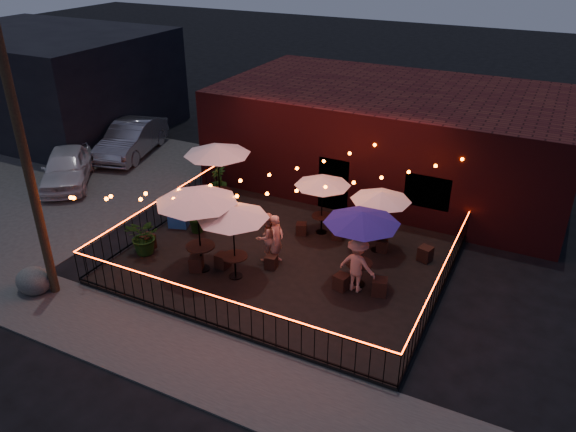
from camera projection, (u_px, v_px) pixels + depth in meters
name	position (u px, v px, depth m)	size (l,w,h in m)	color
ground	(255.00, 294.00, 16.78)	(110.00, 110.00, 0.00)	black
patio	(285.00, 260.00, 18.34)	(10.00, 8.00, 0.15)	black
sidewalk	(191.00, 360.00, 14.19)	(18.00, 2.50, 0.05)	#3D3A38
parking_lot	(64.00, 175.00, 24.75)	(11.00, 12.00, 0.02)	#3D3A38
brick_building	(393.00, 136.00, 23.40)	(14.00, 8.00, 4.00)	#390F11
background_building	(45.00, 80.00, 29.98)	(12.00, 9.00, 5.00)	black
utility_pole	(28.00, 169.00, 15.04)	(0.26, 0.26, 8.00)	#392317
fence_front	(216.00, 312.00, 14.89)	(10.00, 0.04, 1.04)	black
fence_left	(160.00, 213.00, 20.07)	(0.04, 8.00, 1.04)	black
fence_right	(440.00, 284.00, 16.07)	(0.04, 8.00, 1.04)	black
festoon_lights	(251.00, 190.00, 17.38)	(10.02, 8.72, 1.32)	#E94401
cafe_table_0	(196.00, 197.00, 16.57)	(3.20, 3.20, 2.76)	black
cafe_table_1	(217.00, 150.00, 20.22)	(2.68, 2.68, 2.69)	black
cafe_table_2	(233.00, 213.00, 16.34)	(2.74, 2.74, 2.40)	black
cafe_table_3	(323.00, 182.00, 18.96)	(2.56, 2.56, 2.13)	black
cafe_table_4	(362.00, 219.00, 15.93)	(2.95, 2.95, 2.46)	black
cafe_table_5	(381.00, 197.00, 17.85)	(2.41, 2.41, 2.16)	black
bistro_chair_0	(147.00, 242.00, 18.76)	(0.42, 0.42, 0.50)	black
bistro_chair_1	(196.00, 263.00, 17.57)	(0.41, 0.41, 0.49)	black
bistro_chair_2	(209.00, 205.00, 21.33)	(0.38, 0.38, 0.44)	black
bistro_chair_3	(255.00, 217.00, 20.44)	(0.35, 0.35, 0.42)	black
bistro_chair_4	(223.00, 261.00, 17.73)	(0.39, 0.39, 0.46)	black
bistro_chair_5	(271.00, 262.00, 17.70)	(0.36, 0.36, 0.42)	black
bistro_chair_6	(301.00, 229.00, 19.65)	(0.35, 0.35, 0.42)	black
bistro_chair_7	(337.00, 233.00, 19.34)	(0.37, 0.37, 0.44)	black
bistro_chair_8	(341.00, 282.00, 16.65)	(0.40, 0.40, 0.47)	black
bistro_chair_9	(379.00, 287.00, 16.40)	(0.43, 0.43, 0.51)	black
bistro_chair_10	(382.00, 245.00, 18.62)	(0.35, 0.35, 0.42)	black
bistro_chair_11	(425.00, 254.00, 18.09)	(0.40, 0.40, 0.47)	black
patron_a	(277.00, 239.00, 17.72)	(0.61, 0.40, 1.67)	beige
patron_b	(267.00, 237.00, 17.89)	(0.80, 0.62, 1.65)	tan
patron_c	(357.00, 265.00, 16.32)	(1.13, 0.65, 1.74)	beige
potted_shrub_a	(145.00, 236.00, 18.30)	(1.15, 1.00, 1.28)	#11400D
potted_shrub_b	(197.00, 216.00, 19.55)	(0.72, 0.58, 1.32)	#1A3E13
potted_shrub_c	(219.00, 181.00, 22.35)	(0.67, 0.67, 1.20)	#0D350D
cooler	(178.00, 214.00, 20.04)	(0.85, 0.72, 0.95)	blue
boulder	(33.00, 281.00, 16.70)	(0.99, 0.84, 0.77)	#484843
car_white	(67.00, 167.00, 23.68)	(1.78, 4.42, 1.51)	silver
car_silver	(132.00, 139.00, 26.69)	(1.72, 4.92, 1.62)	gray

